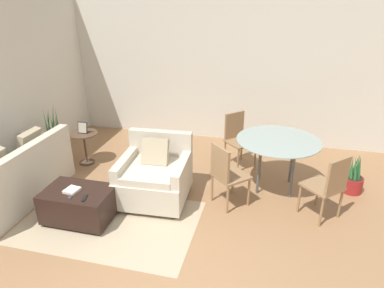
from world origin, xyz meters
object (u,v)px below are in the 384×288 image
at_px(side_table, 84,142).
at_px(ottoman, 79,204).
at_px(book_stack, 72,190).
at_px(dining_chair_far_left, 238,136).
at_px(tv_remote_secondary, 71,195).
at_px(potted_plant_small, 353,181).
at_px(dining_chair_near_right, 329,184).
at_px(dining_table, 278,145).
at_px(tv_remote_primary, 85,198).
at_px(dining_chair_near_left, 226,172).
at_px(picture_frame, 83,128).
at_px(potted_plant, 56,148).
at_px(armchair, 155,176).
at_px(couch, 13,181).

bearing_deg(side_table, ottoman, -63.12).
bearing_deg(book_stack, dining_chair_far_left, 49.29).
distance_m(book_stack, tv_remote_secondary, 0.10).
bearing_deg(potted_plant_small, dining_chair_near_right, -120.73).
bearing_deg(dining_table, tv_remote_primary, -144.88).
relative_size(tv_remote_secondary, side_table, 0.30).
relative_size(book_stack, tv_remote_secondary, 1.15).
bearing_deg(dining_chair_near_left, book_stack, -155.99).
bearing_deg(picture_frame, potted_plant_small, 1.18).
distance_m(tv_remote_primary, dining_chair_near_right, 3.02).
relative_size(dining_chair_near_left, potted_plant_small, 1.47).
height_order(book_stack, dining_chair_near_right, dining_chair_near_right).
bearing_deg(potted_plant, potted_plant_small, 1.39).
relative_size(tv_remote_secondary, dining_table, 0.14).
bearing_deg(side_table, book_stack, -65.02).
xyz_separation_m(ottoman, dining_chair_far_left, (1.76, 2.08, 0.28)).
relative_size(armchair, side_table, 1.76).
bearing_deg(dining_chair_near_left, armchair, -176.56).
height_order(ottoman, potted_plant_small, potted_plant_small).
relative_size(tv_remote_primary, dining_chair_far_left, 0.17).
relative_size(tv_remote_primary, side_table, 0.27).
relative_size(armchair, book_stack, 5.06).
relative_size(side_table, picture_frame, 2.92).
distance_m(tv_remote_secondary, dining_chair_far_left, 2.82).
height_order(potted_plant, potted_plant_small, potted_plant).
height_order(book_stack, dining_table, dining_table).
height_order(armchair, dining_chair_near_left, dining_chair_near_left).
distance_m(picture_frame, dining_table, 3.17).
distance_m(potted_plant, potted_plant_small, 4.84).
height_order(armchair, dining_chair_far_left, dining_chair_far_left).
xyz_separation_m(armchair, ottoman, (-0.77, -0.72, -0.12)).
height_order(armchair, tv_remote_secondary, armchair).
distance_m(dining_chair_near_right, dining_chair_far_left, 1.84).
height_order(dining_chair_far_left, potted_plant_small, dining_chair_far_left).
bearing_deg(armchair, potted_plant, 160.45).
bearing_deg(dining_chair_near_right, tv_remote_primary, -162.33).
xyz_separation_m(book_stack, dining_chair_near_right, (3.11, 0.81, 0.07)).
bearing_deg(tv_remote_primary, couch, 165.95).
distance_m(dining_chair_near_left, potted_plant_small, 1.97).
height_order(dining_table, potted_plant_small, dining_table).
relative_size(book_stack, dining_chair_near_left, 0.22).
bearing_deg(dining_table, dining_chair_far_left, 135.00).
bearing_deg(dining_chair_far_left, tv_remote_secondary, -128.83).
height_order(side_table, potted_plant_small, potted_plant_small).
height_order(couch, book_stack, couch).
relative_size(armchair, potted_plant, 0.94).
height_order(ottoman, side_table, side_table).
xyz_separation_m(dining_table, dining_chair_far_left, (-0.65, 0.65, -0.18)).
bearing_deg(side_table, tv_remote_secondary, -64.95).
bearing_deg(dining_table, potted_plant, 179.55).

